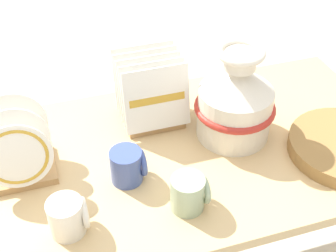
{
  "coord_description": "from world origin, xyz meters",
  "views": [
    {
      "loc": [
        -0.31,
        -0.99,
        1.55
      ],
      "look_at": [
        0.0,
        0.0,
        0.7
      ],
      "focal_mm": 50.0,
      "sensor_mm": 36.0,
      "label": 1
    }
  ],
  "objects_px": {
    "ceramic_vase": "(236,100)",
    "mug_cream_glaze": "(68,217)",
    "dish_rack_round_plates": "(19,154)",
    "mug_sage_glaze": "(189,193)",
    "mug_cobalt_glaze": "(128,166)",
    "dish_rack_square_plates": "(152,96)"
  },
  "relations": [
    {
      "from": "mug_cobalt_glaze",
      "to": "dish_rack_round_plates",
      "type": "bearing_deg",
      "value": 159.05
    },
    {
      "from": "mug_sage_glaze",
      "to": "mug_cobalt_glaze",
      "type": "bearing_deg",
      "value": 131.32
    },
    {
      "from": "mug_cream_glaze",
      "to": "mug_cobalt_glaze",
      "type": "distance_m",
      "value": 0.23
    },
    {
      "from": "dish_rack_round_plates",
      "to": "mug_sage_glaze",
      "type": "bearing_deg",
      "value": -31.74
    },
    {
      "from": "dish_rack_round_plates",
      "to": "mug_cobalt_glaze",
      "type": "height_order",
      "value": "dish_rack_round_plates"
    },
    {
      "from": "ceramic_vase",
      "to": "mug_sage_glaze",
      "type": "bearing_deg",
      "value": -133.48
    },
    {
      "from": "mug_cobalt_glaze",
      "to": "mug_sage_glaze",
      "type": "bearing_deg",
      "value": -48.68
    },
    {
      "from": "dish_rack_square_plates",
      "to": "mug_sage_glaze",
      "type": "relative_size",
      "value": 2.27
    },
    {
      "from": "dish_rack_round_plates",
      "to": "dish_rack_square_plates",
      "type": "relative_size",
      "value": 0.94
    },
    {
      "from": "ceramic_vase",
      "to": "dish_rack_round_plates",
      "type": "distance_m",
      "value": 0.65
    },
    {
      "from": "ceramic_vase",
      "to": "mug_cream_glaze",
      "type": "bearing_deg",
      "value": -157.25
    },
    {
      "from": "dish_rack_round_plates",
      "to": "mug_sage_glaze",
      "type": "distance_m",
      "value": 0.49
    },
    {
      "from": "ceramic_vase",
      "to": "mug_sage_glaze",
      "type": "height_order",
      "value": "ceramic_vase"
    },
    {
      "from": "dish_rack_round_plates",
      "to": "mug_cream_glaze",
      "type": "distance_m",
      "value": 0.26
    },
    {
      "from": "ceramic_vase",
      "to": "mug_cobalt_glaze",
      "type": "relative_size",
      "value": 3.03
    },
    {
      "from": "dish_rack_round_plates",
      "to": "mug_cream_glaze",
      "type": "xyz_separation_m",
      "value": [
        0.1,
        -0.24,
        -0.03
      ]
    },
    {
      "from": "mug_cream_glaze",
      "to": "mug_sage_glaze",
      "type": "relative_size",
      "value": 1.0
    },
    {
      "from": "ceramic_vase",
      "to": "dish_rack_square_plates",
      "type": "relative_size",
      "value": 1.33
    },
    {
      "from": "dish_rack_round_plates",
      "to": "dish_rack_square_plates",
      "type": "bearing_deg",
      "value": 17.93
    },
    {
      "from": "dish_rack_round_plates",
      "to": "mug_sage_glaze",
      "type": "relative_size",
      "value": 2.13
    },
    {
      "from": "dish_rack_round_plates",
      "to": "dish_rack_square_plates",
      "type": "distance_m",
      "value": 0.45
    },
    {
      "from": "mug_sage_glaze",
      "to": "dish_rack_round_plates",
      "type": "bearing_deg",
      "value": 148.26
    }
  ]
}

